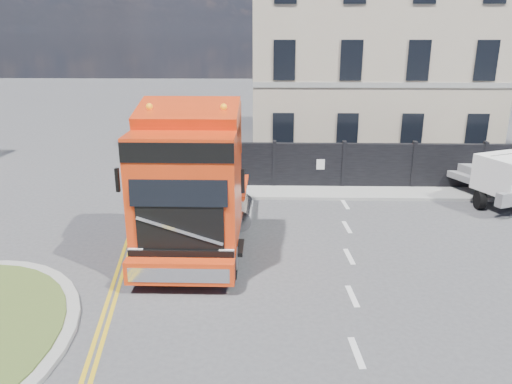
{
  "coord_description": "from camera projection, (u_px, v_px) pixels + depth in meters",
  "views": [
    {
      "loc": [
        0.71,
        -11.99,
        6.63
      ],
      "look_at": [
        0.36,
        2.81,
        1.8
      ],
      "focal_mm": 35.0,
      "sensor_mm": 36.0,
      "label": 1
    }
  ],
  "objects": [
    {
      "name": "ground",
      "position": [
        240.0,
        287.0,
        13.47
      ],
      "size": [
        120.0,
        120.0,
        0.0
      ],
      "primitive_type": "plane",
      "color": "#424244",
      "rests_on": "ground"
    },
    {
      "name": "hoarding_fence",
      "position": [
        402.0,
        166.0,
        21.56
      ],
      "size": [
        18.8,
        0.25,
        2.0
      ],
      "color": "black",
      "rests_on": "ground"
    },
    {
      "name": "georgian_building",
      "position": [
        365.0,
        46.0,
        27.22
      ],
      "size": [
        12.3,
        10.3,
        12.8
      ],
      "color": "#BFB298",
      "rests_on": "ground"
    },
    {
      "name": "pavement_far",
      "position": [
        393.0,
        193.0,
        21.01
      ],
      "size": [
        20.0,
        1.6,
        0.12
      ],
      "primitive_type": "cube",
      "color": "#979792",
      "rests_on": "ground"
    },
    {
      "name": "truck",
      "position": [
        192.0,
        190.0,
        14.96
      ],
      "size": [
        2.91,
        7.66,
        4.58
      ],
      "rotation": [
        0.0,
        0.0,
        -0.01
      ],
      "color": "black",
      "rests_on": "ground"
    },
    {
      "name": "flatbed_pickup",
      "position": [
        502.0,
        177.0,
        19.58
      ],
      "size": [
        3.85,
        5.53,
        2.09
      ],
      "rotation": [
        0.0,
        0.0,
        0.42
      ],
      "color": "slate",
      "rests_on": "ground"
    }
  ]
}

